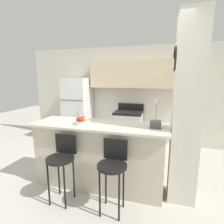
% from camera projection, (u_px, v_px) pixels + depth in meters
% --- Properties ---
extents(ground_plane, '(14.00, 14.00, 0.00)m').
position_uv_depth(ground_plane, '(99.00, 184.00, 2.90)').
color(ground_plane, beige).
extents(wall_back, '(5.60, 0.38, 2.55)m').
position_uv_depth(wall_back, '(132.00, 87.00, 4.58)').
color(wall_back, silver).
rests_on(wall_back, ground_plane).
extents(pillar_right, '(0.38, 0.32, 2.55)m').
position_uv_depth(pillar_right, '(186.00, 112.00, 2.33)').
color(pillar_right, silver).
rests_on(pillar_right, ground_plane).
extents(counter_bar, '(2.12, 0.67, 1.03)m').
position_uv_depth(counter_bar, '(99.00, 155.00, 2.80)').
color(counter_bar, beige).
rests_on(counter_bar, ground_plane).
extents(refrigerator, '(0.65, 0.68, 1.74)m').
position_uv_depth(refrigerator, '(78.00, 110.00, 4.79)').
color(refrigerator, white).
rests_on(refrigerator, ground_plane).
extents(stove_range, '(0.69, 0.65, 1.07)m').
position_uv_depth(stove_range, '(128.00, 128.00, 4.51)').
color(stove_range, silver).
rests_on(stove_range, ground_plane).
extents(bar_stool_left, '(0.38, 0.38, 0.94)m').
position_uv_depth(bar_stool_left, '(62.00, 159.00, 2.42)').
color(bar_stool_left, black).
rests_on(bar_stool_left, ground_plane).
extents(bar_stool_right, '(0.38, 0.38, 0.94)m').
position_uv_depth(bar_stool_right, '(113.00, 166.00, 2.22)').
color(bar_stool_right, black).
rests_on(bar_stool_right, ground_plane).
extents(orchid_vase, '(0.16, 0.16, 0.41)m').
position_uv_depth(orchid_vase, '(156.00, 121.00, 2.49)').
color(orchid_vase, '#4C4C51').
rests_on(orchid_vase, counter_bar).
extents(fruit_bowl, '(0.23, 0.23, 0.12)m').
position_uv_depth(fruit_bowl, '(82.00, 121.00, 2.70)').
color(fruit_bowl, silver).
rests_on(fruit_bowl, counter_bar).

